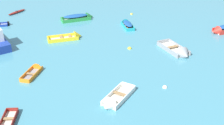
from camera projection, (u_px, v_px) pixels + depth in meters
kayak_maroon_center at (17, 12)px, 43.64m from camera, size 1.98×3.31×0.32m
rowboat_yellow_far_right at (72, 37)px, 34.46m from camera, size 4.30×2.78×1.32m
rowboat_orange_outer_right at (35, 70)px, 27.13m from camera, size 1.46×3.25×0.92m
rowboat_red_midfield_left at (224, 29)px, 36.29m from camera, size 4.55×3.24×1.30m
rowboat_grey_back_row_right at (180, 53)px, 30.42m from camera, size 3.58×4.77×1.55m
rowboat_green_far_left at (81, 17)px, 40.74m from camera, size 4.80×3.31×1.39m
rowboat_turquoise_near_camera at (127, 24)px, 38.40m from camera, size 2.02×3.70×1.02m
rowboat_white_near_left at (112, 102)px, 22.35m from camera, size 2.92×4.11×1.23m
mooring_buoy_outer_edge at (132, 14)px, 43.15m from camera, size 0.41×0.41×0.41m
mooring_buoy_near_foreground at (130, 49)px, 31.87m from camera, size 0.45×0.45×0.45m
mooring_buoy_midfield at (165, 88)px, 24.62m from camera, size 0.41×0.41×0.41m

